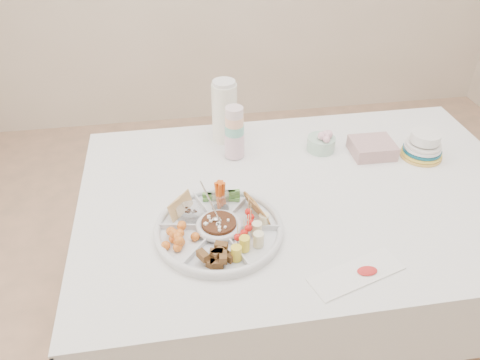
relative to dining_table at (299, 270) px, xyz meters
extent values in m
plane|color=tan|center=(0.00, 0.00, -0.38)|extent=(4.00, 4.00, 0.00)
cube|color=white|center=(0.00, 0.00, 0.00)|extent=(1.52, 1.02, 0.76)
cylinder|color=silver|center=(-0.32, -0.16, 0.40)|extent=(0.44, 0.44, 0.04)
cylinder|color=black|center=(-0.32, -0.16, 0.41)|extent=(0.12, 0.12, 0.04)
cylinder|color=#B6BBB3|center=(-0.21, 0.26, 0.48)|extent=(0.09, 0.09, 0.20)
cylinder|color=white|center=(-0.23, 0.39, 0.50)|extent=(0.11, 0.11, 0.25)
cylinder|color=#B5CDC0|center=(0.12, 0.25, 0.42)|extent=(0.14, 0.14, 0.08)
cube|color=#B78D8D|center=(0.30, 0.19, 0.40)|extent=(0.16, 0.14, 0.05)
cylinder|color=yellow|center=(0.48, 0.14, 0.43)|extent=(0.17, 0.17, 0.10)
cube|color=silver|center=(0.03, -0.38, 0.38)|extent=(0.28, 0.17, 0.01)
camera|label=1|loc=(-0.43, -1.20, 1.33)|focal=35.00mm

